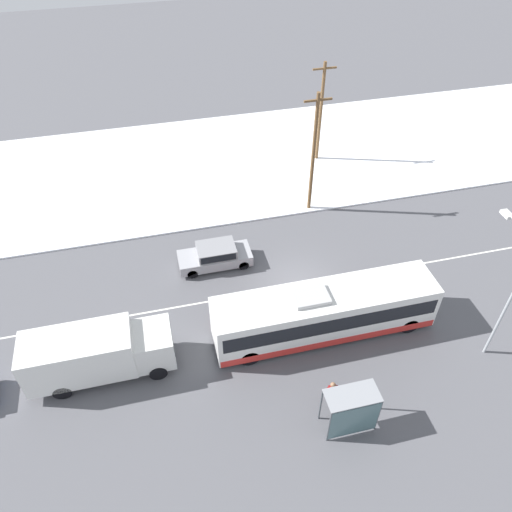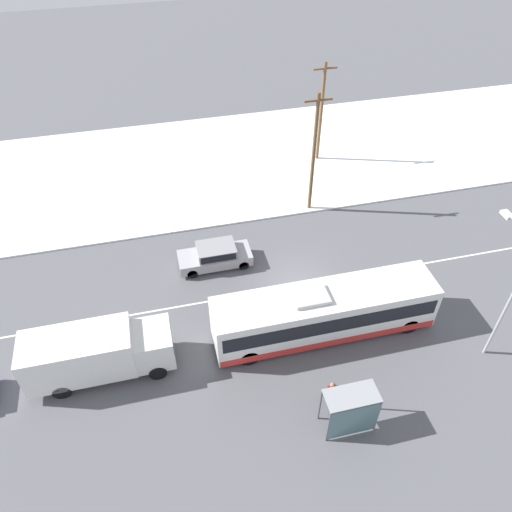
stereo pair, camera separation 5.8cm
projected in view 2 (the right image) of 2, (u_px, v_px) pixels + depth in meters
ground_plane at (298, 286)px, 29.89m from camera, size 120.00×120.00×0.00m
snow_lot at (245, 160)px, 40.24m from camera, size 80.00×15.58×0.12m
lane_marking_center at (298, 286)px, 29.89m from camera, size 60.00×0.12×0.00m
city_bus at (324, 312)px, 26.31m from camera, size 11.87×2.57×3.12m
box_truck at (96, 353)px, 24.30m from camera, size 7.12×2.30×2.87m
sedan_car at (215, 255)px, 30.72m from camera, size 4.49×1.80×1.49m
pedestrian_at_stop at (331, 391)px, 23.45m from camera, size 0.57×0.25×1.57m
bus_shelter at (352, 410)px, 21.94m from camera, size 2.41×1.20×2.40m
streetlamp at (510, 281)px, 23.36m from camera, size 0.36×2.57×7.71m
utility_pole_roadside at (314, 153)px, 32.50m from camera, size 1.80×0.24×8.66m
utility_pole_snowlot at (321, 111)px, 37.68m from camera, size 1.80×0.24×7.93m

